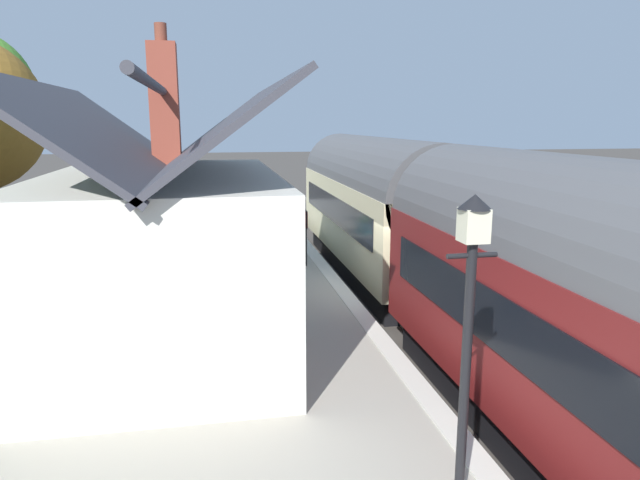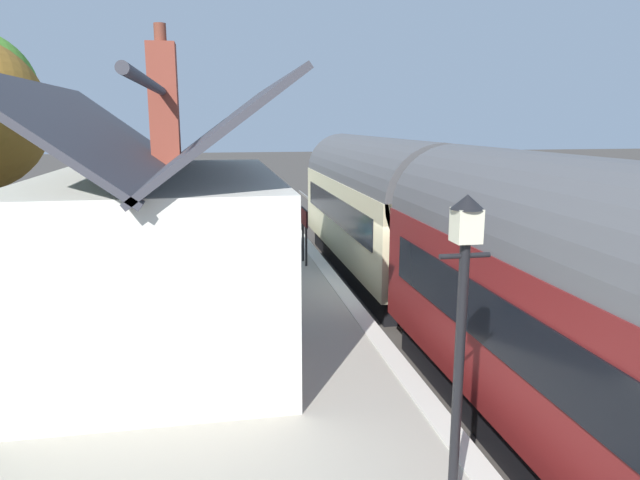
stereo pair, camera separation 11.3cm
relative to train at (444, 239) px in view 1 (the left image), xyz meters
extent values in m
plane|color=#423D38|center=(1.16, 0.90, -2.22)|extent=(160.00, 160.00, 0.00)
cube|color=#A39B8C|center=(1.16, 4.88, -1.80)|extent=(32.00, 5.96, 0.84)
cube|color=beige|center=(1.16, 2.08, -1.37)|extent=(32.00, 0.36, 0.02)
cube|color=gray|center=(1.16, -0.72, -2.15)|extent=(52.00, 0.08, 0.14)
cube|color=gray|center=(1.16, 0.72, -2.15)|extent=(52.00, 0.08, 0.14)
cube|color=black|center=(5.39, 0.00, -1.87)|extent=(9.54, 2.29, 0.70)
cube|color=beige|center=(5.39, 0.00, -0.37)|extent=(10.37, 2.70, 2.30)
cylinder|color=#515154|center=(5.39, 0.00, 0.78)|extent=(10.37, 2.65, 2.65)
cube|color=black|center=(5.39, 1.36, -0.08)|extent=(8.82, 0.03, 0.80)
cylinder|color=black|center=(8.51, 0.00, -1.87)|extent=(0.70, 2.16, 0.70)
cylinder|color=black|center=(2.28, 0.00, -1.87)|extent=(0.70, 2.16, 0.70)
cube|color=black|center=(10.60, 0.00, 0.03)|extent=(0.04, 2.16, 0.90)
cylinder|color=#F2EDCC|center=(10.62, 0.00, -0.95)|extent=(0.06, 0.24, 0.24)
cube|color=red|center=(10.66, 0.00, -1.40)|extent=(0.16, 2.56, 0.24)
cube|color=black|center=(-5.44, 0.00, -1.87)|extent=(9.48, 2.29, 0.70)
cube|color=maroon|center=(-5.44, 0.00, -0.37)|extent=(10.30, 2.70, 2.30)
cylinder|color=#515154|center=(-5.44, 0.00, 0.78)|extent=(10.30, 2.65, 2.65)
cube|color=black|center=(-5.44, 1.36, -0.08)|extent=(8.76, 0.03, 0.80)
cylinder|color=black|center=(-2.35, 0.00, -1.87)|extent=(0.70, 2.16, 0.70)
cube|color=silver|center=(-1.02, 5.91, 0.13)|extent=(7.17, 4.05, 3.02)
cube|color=#38383F|center=(-1.02, 4.90, 2.39)|extent=(7.67, 2.28, 1.73)
cube|color=#38383F|center=(-1.02, 6.92, 2.39)|extent=(7.67, 2.28, 1.73)
cylinder|color=#38383F|center=(-1.02, 5.91, 3.14)|extent=(7.67, 0.16, 0.16)
cube|color=brown|center=(0.51, 5.91, 2.86)|extent=(0.56, 0.56, 2.45)
cylinder|color=brown|center=(0.51, 5.91, 4.27)|extent=(0.24, 0.24, 0.36)
cube|color=slate|center=(-1.26, 3.87, -0.33)|extent=(0.90, 0.06, 2.10)
cube|color=slate|center=(-2.66, 3.87, 0.32)|extent=(0.80, 0.05, 1.10)
cube|color=slate|center=(0.14, 3.87, 0.32)|extent=(0.80, 0.05, 1.10)
cube|color=brown|center=(9.36, 4.22, -0.93)|extent=(1.40, 0.41, 0.06)
cube|color=brown|center=(9.36, 4.04, -0.70)|extent=(1.40, 0.12, 0.40)
cube|color=black|center=(8.80, 4.22, -1.16)|extent=(0.06, 0.36, 0.44)
cube|color=black|center=(9.92, 4.23, -1.16)|extent=(0.06, 0.36, 0.44)
cube|color=brown|center=(4.98, 4.21, -0.93)|extent=(1.41, 0.45, 0.06)
cube|color=brown|center=(4.97, 4.03, -0.70)|extent=(1.40, 0.16, 0.40)
cube|color=black|center=(4.42, 4.23, -1.16)|extent=(0.07, 0.36, 0.44)
cube|color=black|center=(5.54, 4.19, -1.16)|extent=(0.07, 0.36, 0.44)
cube|color=brown|center=(7.40, 4.05, -0.93)|extent=(1.42, 0.46, 0.06)
cube|color=brown|center=(7.41, 3.87, -0.70)|extent=(1.40, 0.17, 0.40)
cube|color=black|center=(6.84, 4.02, -1.16)|extent=(0.08, 0.36, 0.44)
cube|color=black|center=(7.96, 4.07, -1.16)|extent=(0.08, 0.36, 0.44)
cone|color=#9E5138|center=(10.53, 3.83, -1.19)|extent=(0.36, 0.36, 0.38)
cylinder|color=#9E5138|center=(10.53, 3.83, -1.35)|extent=(0.20, 0.20, 0.06)
ellipsoid|color=olive|center=(10.53, 3.83, -0.85)|extent=(0.44, 0.44, 0.48)
cone|color=gray|center=(5.73, 5.68, -1.18)|extent=(0.49, 0.49, 0.41)
cylinder|color=gray|center=(5.73, 5.68, -1.35)|extent=(0.27, 0.27, 0.06)
ellipsoid|color=olive|center=(5.73, 5.68, -0.76)|extent=(0.62, 0.62, 0.52)
cone|color=#CB3A38|center=(5.73, 5.68, -0.54)|extent=(0.12, 0.12, 0.25)
cube|color=teal|center=(7.83, 3.07, -1.19)|extent=(0.79, 0.32, 0.39)
ellipsoid|color=#3D8438|center=(7.83, 3.07, -0.88)|extent=(0.71, 0.29, 0.29)
cylinder|color=teal|center=(13.14, 5.17, -1.20)|extent=(0.50, 0.50, 0.35)
ellipsoid|color=#3D8438|center=(13.14, 5.17, -0.78)|extent=(0.73, 0.73, 0.68)
cone|color=#C95B7C|center=(13.14, 5.17, -0.52)|extent=(0.12, 0.12, 0.29)
cylinder|color=black|center=(-6.81, 2.66, 0.04)|extent=(0.10, 0.10, 2.85)
cylinder|color=black|center=(-6.81, 2.66, 1.32)|extent=(0.05, 0.50, 0.05)
cube|color=beige|center=(-6.81, 2.66, 1.61)|extent=(0.24, 0.24, 0.32)
cone|color=black|center=(-6.81, 2.66, 1.83)|extent=(0.32, 0.32, 0.14)
cylinder|color=black|center=(3.51, 2.54, -0.83)|extent=(0.06, 0.06, 1.10)
cylinder|color=black|center=(4.11, 2.54, -0.83)|extent=(0.06, 0.06, 1.10)
cube|color=maroon|center=(3.81, 2.54, -0.06)|extent=(0.90, 0.06, 0.44)
cube|color=black|center=(3.81, 2.54, -0.06)|extent=(0.96, 0.03, 0.50)
camera|label=1|loc=(-11.68, 5.05, 2.55)|focal=32.04mm
camera|label=2|loc=(-11.70, 4.94, 2.55)|focal=32.04mm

